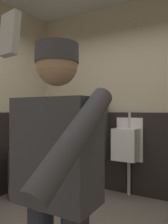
{
  "coord_description": "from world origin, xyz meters",
  "views": [
    {
      "loc": [
        1.07,
        -1.57,
        1.27
      ],
      "look_at": [
        0.19,
        -0.07,
        1.25
      ],
      "focal_mm": 35.52,
      "sensor_mm": 36.0,
      "label": 1
    }
  ],
  "objects_px": {
    "cell_phone": "(10,34)",
    "soap_dispenser": "(60,102)",
    "urinal_middle": "(127,144)",
    "urinal_left": "(82,140)",
    "trash_bin": "(20,175)",
    "person": "(56,176)"
  },
  "relations": [
    {
      "from": "cell_phone",
      "to": "soap_dispenser",
      "type": "bearing_deg",
      "value": 132.75
    },
    {
      "from": "cell_phone",
      "to": "urinal_middle",
      "type": "bearing_deg",
      "value": 111.58
    },
    {
      "from": "urinal_left",
      "to": "trash_bin",
      "type": "relative_size",
      "value": 1.85
    },
    {
      "from": "urinal_left",
      "to": "cell_phone",
      "type": "relative_size",
      "value": 11.27
    },
    {
      "from": "cell_phone",
      "to": "soap_dispenser",
      "type": "height_order",
      "value": "cell_phone"
    },
    {
      "from": "person",
      "to": "urinal_middle",
      "type": "bearing_deg",
      "value": 100.13
    },
    {
      "from": "person",
      "to": "soap_dispenser",
      "type": "bearing_deg",
      "value": 126.06
    },
    {
      "from": "cell_phone",
      "to": "trash_bin",
      "type": "bearing_deg",
      "value": 144.29
    },
    {
      "from": "soap_dispenser",
      "to": "person",
      "type": "bearing_deg",
      "value": -53.94
    },
    {
      "from": "cell_phone",
      "to": "soap_dispenser",
      "type": "relative_size",
      "value": 0.61
    },
    {
      "from": "urinal_middle",
      "to": "person",
      "type": "height_order",
      "value": "person"
    },
    {
      "from": "urinal_left",
      "to": "soap_dispenser",
      "type": "xyz_separation_m",
      "value": [
        -0.54,
        0.12,
        0.63
      ]
    },
    {
      "from": "person",
      "to": "trash_bin",
      "type": "distance_m",
      "value": 2.28
    },
    {
      "from": "urinal_left",
      "to": "urinal_middle",
      "type": "relative_size",
      "value": 1.0
    },
    {
      "from": "urinal_middle",
      "to": "soap_dispenser",
      "type": "relative_size",
      "value": 6.89
    },
    {
      "from": "person",
      "to": "cell_phone",
      "type": "height_order",
      "value": "person"
    },
    {
      "from": "urinal_left",
      "to": "person",
      "type": "relative_size",
      "value": 0.78
    },
    {
      "from": "urinal_middle",
      "to": "cell_phone",
      "type": "height_order",
      "value": "cell_phone"
    },
    {
      "from": "cell_phone",
      "to": "urinal_left",
      "type": "bearing_deg",
      "value": 125.55
    },
    {
      "from": "urinal_middle",
      "to": "cell_phone",
      "type": "bearing_deg",
      "value": -76.83
    },
    {
      "from": "urinal_middle",
      "to": "urinal_left",
      "type": "bearing_deg",
      "value": 180.0
    },
    {
      "from": "trash_bin",
      "to": "soap_dispenser",
      "type": "xyz_separation_m",
      "value": [
        0.02,
        0.93,
        1.07
      ]
    }
  ]
}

